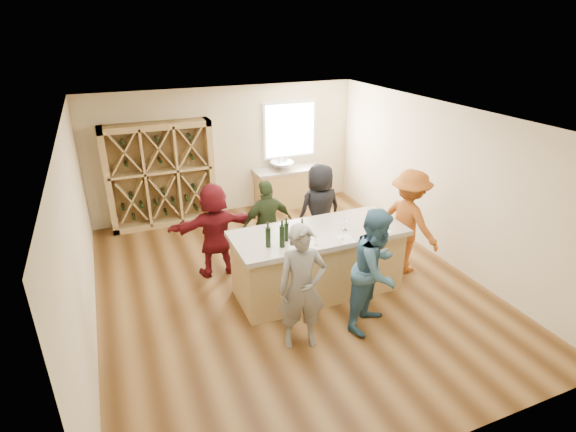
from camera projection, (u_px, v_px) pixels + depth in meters
name	position (u px, v px, depth m)	size (l,w,h in m)	color
floor	(287.00, 286.00, 7.59)	(6.00, 7.00, 0.10)	brown
ceiling	(287.00, 114.00, 6.42)	(6.00, 7.00, 0.10)	white
wall_back	(226.00, 151.00, 10.00)	(6.00, 0.10, 2.80)	beige
wall_front	(439.00, 348.00, 4.01)	(6.00, 0.10, 2.80)	beige
wall_left	(74.00, 241.00, 5.93)	(0.10, 7.00, 2.80)	beige
wall_right	(443.00, 182.00, 8.08)	(0.10, 7.00, 2.80)	beige
window_frame	(290.00, 130.00, 10.32)	(1.30, 0.06, 1.30)	white
window_pane	(290.00, 130.00, 10.29)	(1.18, 0.01, 1.18)	white
wine_rack	(161.00, 175.00, 9.36)	(2.20, 0.45, 2.20)	tan
back_counter_base	(290.00, 188.00, 10.59)	(1.60, 0.58, 0.86)	tan
back_counter_top	(290.00, 169.00, 10.41)	(1.70, 0.62, 0.06)	#A79B89
sink	(282.00, 165.00, 10.29)	(0.54, 0.54, 0.19)	silver
faucet	(279.00, 161.00, 10.42)	(0.02, 0.02, 0.30)	silver
tasting_counter_base	(318.00, 264.00, 7.19)	(2.60, 1.00, 1.00)	tan
tasting_counter_top	(319.00, 233.00, 6.97)	(2.72, 1.12, 0.08)	#A79B89
wine_bottle_a	(268.00, 237.00, 6.41)	(0.08, 0.08, 0.31)	black
wine_bottle_b	(282.00, 236.00, 6.41)	(0.08, 0.08, 0.33)	black
wine_bottle_c	(286.00, 232.00, 6.59)	(0.07, 0.07, 0.29)	black
wine_bottle_d	(302.00, 233.00, 6.55)	(0.07, 0.07, 0.30)	black
wine_glass_a	(315.00, 240.00, 6.48)	(0.06, 0.06, 0.17)	white
wine_glass_b	(342.00, 234.00, 6.64)	(0.07, 0.07, 0.19)	white
wine_glass_c	(373.00, 231.00, 6.73)	(0.08, 0.08, 0.20)	white
wine_glass_d	(346.00, 224.00, 6.95)	(0.07, 0.07, 0.19)	white
tasting_menu_a	(309.00, 245.00, 6.52)	(0.20, 0.28, 0.00)	white
tasting_menu_b	(346.00, 239.00, 6.71)	(0.22, 0.30, 0.00)	white
tasting_menu_c	(381.00, 230.00, 6.98)	(0.22, 0.29, 0.00)	white
person_near_left	(302.00, 288.00, 5.83)	(0.65, 0.47, 1.77)	slate
person_near_right	(376.00, 270.00, 6.23)	(0.88, 0.48, 1.81)	#335972
person_server	(408.00, 222.00, 7.66)	(1.19, 0.55, 1.84)	#994C19
person_far_mid	(268.00, 224.00, 7.83)	(0.95, 0.48, 1.61)	#263319
person_far_right	(320.00, 210.00, 8.23)	(0.86, 0.56, 1.75)	black
person_far_left	(215.00, 230.00, 7.58)	(1.53, 0.55, 1.65)	#590F14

